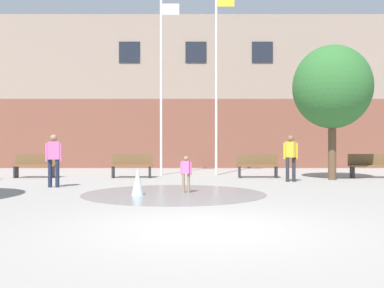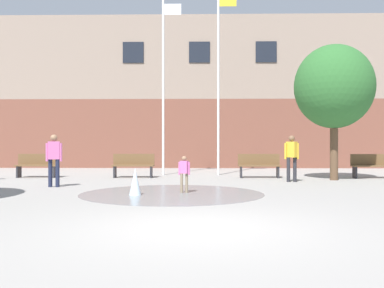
{
  "view_description": "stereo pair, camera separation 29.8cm",
  "coord_description": "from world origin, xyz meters",
  "views": [
    {
      "loc": [
        -0.2,
        -7.04,
        1.34
      ],
      "look_at": [
        -0.2,
        7.36,
        1.3
      ],
      "focal_mm": 42.0,
      "sensor_mm": 36.0,
      "label": 1
    },
    {
      "loc": [
        0.09,
        -7.04,
        1.34
      ],
      "look_at": [
        -0.2,
        7.36,
        1.3
      ],
      "focal_mm": 42.0,
      "sensor_mm": 36.0,
      "label": 2
    }
  ],
  "objects": [
    {
      "name": "library_building",
      "position": [
        0.0,
        19.61,
        4.06
      ],
      "size": [
        36.0,
        6.05,
        8.12
      ],
      "color": "brown",
      "rests_on": "ground"
    },
    {
      "name": "street_tree_near_building",
      "position": [
        4.86,
        9.16,
        3.35
      ],
      "size": [
        2.83,
        2.83,
        4.86
      ],
      "color": "brown",
      "rests_on": "ground"
    },
    {
      "name": "flagpole_right",
      "position": [
        0.83,
        11.58,
        4.17
      ],
      "size": [
        0.8,
        0.1,
        7.85
      ],
      "color": "silver",
      "rests_on": "ground"
    },
    {
      "name": "adult_watching",
      "position": [
        -4.36,
        6.43,
        0.93
      ],
      "size": [
        0.5,
        0.28,
        1.59
      ],
      "rotation": [
        0.0,
        0.0,
        -2.89
      ],
      "color": "#1E233D",
      "rests_on": "ground"
    },
    {
      "name": "splash_fountain",
      "position": [
        -0.92,
        4.64,
        0.1
      ],
      "size": [
        4.83,
        4.83,
        0.7
      ],
      "color": "gray",
      "rests_on": "ground"
    },
    {
      "name": "park_bench_far_left",
      "position": [
        -6.23,
        10.14,
        0.48
      ],
      "size": [
        1.6,
        0.44,
        0.91
      ],
      "color": "#28282D",
      "rests_on": "ground"
    },
    {
      "name": "child_with_pink_shirt",
      "position": [
        -0.36,
        4.94,
        0.58
      ],
      "size": [
        0.31,
        0.2,
        0.99
      ],
      "rotation": [
        0.0,
        0.0,
        -0.41
      ],
      "color": "#89755B",
      "rests_on": "ground"
    },
    {
      "name": "ground_plane",
      "position": [
        0.0,
        0.0,
        0.0
      ],
      "size": [
        100.0,
        100.0,
        0.0
      ],
      "primitive_type": "plane",
      "color": "gray"
    },
    {
      "name": "park_bench_far_right",
      "position": [
        6.58,
        10.05,
        0.48
      ],
      "size": [
        1.6,
        0.44,
        0.91
      ],
      "color": "#28282D",
      "rests_on": "ground"
    },
    {
      "name": "teen_by_trashcan",
      "position": [
        3.19,
        8.37,
        0.93
      ],
      "size": [
        0.5,
        0.38,
        1.59
      ],
      "rotation": [
        0.0,
        0.0,
        -0.76
      ],
      "color": "#28282D",
      "rests_on": "ground"
    },
    {
      "name": "park_bench_under_right_flagpole",
      "position": [
        2.31,
        10.16,
        0.48
      ],
      "size": [
        1.6,
        0.44,
        0.91
      ],
      "color": "#28282D",
      "rests_on": "ground"
    },
    {
      "name": "park_bench_center",
      "position": [
        -2.52,
        10.16,
        0.48
      ],
      "size": [
        1.6,
        0.44,
        0.91
      ],
      "color": "#28282D",
      "rests_on": "ground"
    },
    {
      "name": "flagpole_left",
      "position": [
        -1.46,
        11.58,
        4.0
      ],
      "size": [
        0.8,
        0.1,
        7.51
      ],
      "color": "silver",
      "rests_on": "ground"
    }
  ]
}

